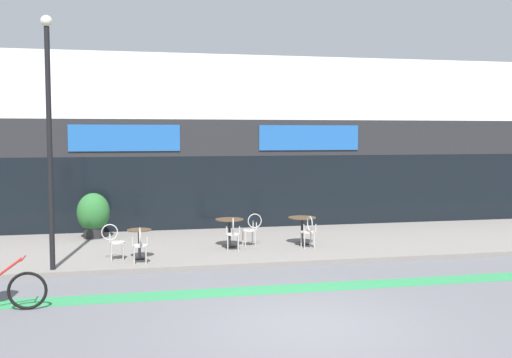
{
  "coord_description": "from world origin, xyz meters",
  "views": [
    {
      "loc": [
        -2.91,
        -9.49,
        3.24
      ],
      "look_at": [
        0.48,
        6.56,
        2.01
      ],
      "focal_mm": 42.0,
      "sensor_mm": 36.0,
      "label": 1
    }
  ],
  "objects": [
    {
      "name": "cafe_chair_1_side",
      "position": [
        0.4,
        6.76,
        0.64
      ],
      "size": [
        0.59,
        0.43,
        0.9
      ],
      "rotation": [
        0.0,
        0.0,
        3.21
      ],
      "color": "#B7B2AD",
      "rests_on": "sidewalk_slab"
    },
    {
      "name": "bistro_table_1",
      "position": [
        -0.23,
        6.75,
        0.68
      ],
      "size": [
        0.79,
        0.79,
        0.77
      ],
      "color": "black",
      "rests_on": "sidewalk_slab"
    },
    {
      "name": "cafe_chair_0_near",
      "position": [
        -2.7,
        4.99,
        0.64
      ],
      "size": [
        0.41,
        0.58,
        0.9
      ],
      "rotation": [
        0.0,
        0.0,
        1.59
      ],
      "color": "#B7B2AD",
      "rests_on": "sidewalk_slab"
    },
    {
      "name": "sidewalk_slab",
      "position": [
        0.0,
        7.25,
        0.06
      ],
      "size": [
        40.0,
        5.5,
        0.12
      ],
      "primitive_type": "cube",
      "color": "slate",
      "rests_on": "ground"
    },
    {
      "name": "ground_plane",
      "position": [
        0.0,
        0.0,
        0.0
      ],
      "size": [
        120.0,
        120.0,
        0.0
      ],
      "primitive_type": "plane",
      "color": "#5B5B60"
    },
    {
      "name": "cafe_chair_0_side",
      "position": [
        -3.33,
        5.61,
        0.64
      ],
      "size": [
        0.59,
        0.42,
        0.9
      ],
      "rotation": [
        0.0,
        0.0,
        0.06
      ],
      "color": "#B7B2AD",
      "rests_on": "sidewalk_slab"
    },
    {
      "name": "planter_pot",
      "position": [
        -4.01,
        8.99,
        0.83
      ],
      "size": [
        0.97,
        0.97,
        1.36
      ],
      "color": "#232326",
      "rests_on": "sidewalk_slab"
    },
    {
      "name": "cafe_chair_1_near",
      "position": [
        -0.24,
        6.13,
        0.64
      ],
      "size": [
        0.45,
        0.6,
        0.9
      ],
      "rotation": [
        0.0,
        0.0,
        1.44
      ],
      "color": "#B7B2AD",
      "rests_on": "sidewalk_slab"
    },
    {
      "name": "bike_lane_stripe",
      "position": [
        0.0,
        2.45,
        0.0
      ],
      "size": [
        36.0,
        0.7,
        0.01
      ],
      "primitive_type": "cube",
      "color": "#2D844C",
      "rests_on": "ground"
    },
    {
      "name": "cafe_chair_2_near",
      "position": [
        1.85,
        6.07,
        0.64
      ],
      "size": [
        0.42,
        0.58,
        0.9
      ],
      "rotation": [
        0.0,
        0.0,
        1.62
      ],
      "color": "#B7B2AD",
      "rests_on": "sidewalk_slab"
    },
    {
      "name": "lamp_post",
      "position": [
        -4.69,
        4.81,
        3.42
      ],
      "size": [
        0.26,
        0.26,
        5.78
      ],
      "color": "black",
      "rests_on": "sidewalk_slab"
    },
    {
      "name": "bistro_table_2",
      "position": [
        1.85,
        6.69,
        0.68
      ],
      "size": [
        0.79,
        0.79,
        0.77
      ],
      "color": "black",
      "rests_on": "sidewalk_slab"
    },
    {
      "name": "storefront_facade",
      "position": [
        0.0,
        11.97,
        2.91
      ],
      "size": [
        40.0,
        4.06,
        5.84
      ],
      "color": "silver",
      "rests_on": "ground"
    },
    {
      "name": "bistro_table_0",
      "position": [
        -2.7,
        5.61,
        0.64
      ],
      "size": [
        0.6,
        0.6,
        0.74
      ],
      "color": "black",
      "rests_on": "sidewalk_slab"
    }
  ]
}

